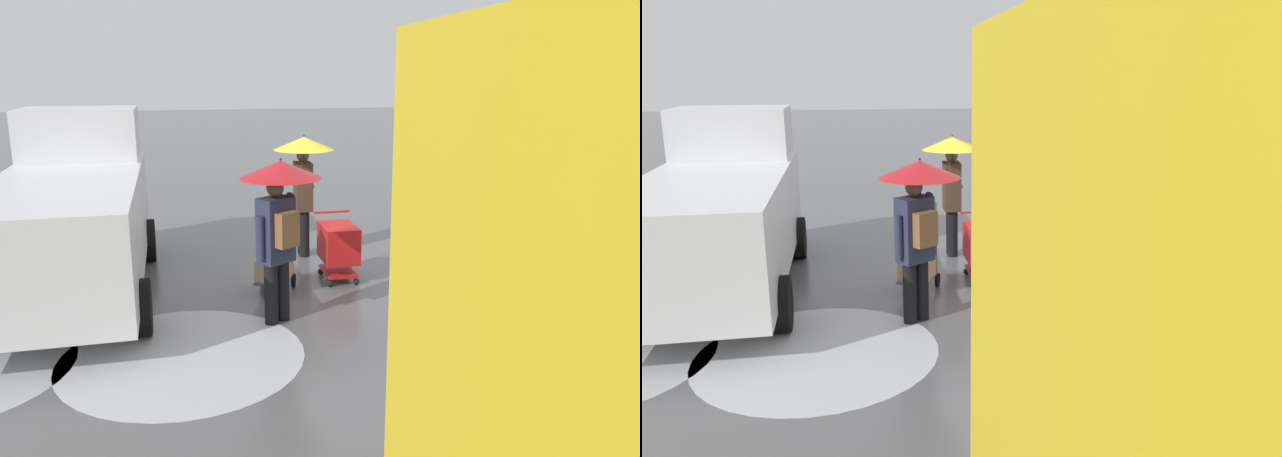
{
  "view_description": "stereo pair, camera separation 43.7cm",
  "coord_description": "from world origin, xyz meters",
  "views": [
    {
      "loc": [
        2.22,
        9.02,
        3.19
      ],
      "look_at": [
        0.49,
        0.8,
        1.05
      ],
      "focal_mm": 34.76,
      "sensor_mm": 36.0,
      "label": 1
    },
    {
      "loc": [
        1.79,
        9.1,
        3.19
      ],
      "look_at": [
        0.49,
        0.8,
        1.05
      ],
      "focal_mm": 34.76,
      "sensor_mm": 36.0,
      "label": 2
    }
  ],
  "objects": [
    {
      "name": "pedestrian_black_side",
      "position": [
        0.32,
        -1.39,
        1.58
      ],
      "size": [
        1.04,
        1.04,
        2.15
      ],
      "color": "black",
      "rests_on": "ground"
    },
    {
      "name": "shopping_cart_vendor",
      "position": [
        0.03,
        0.01,
        0.57
      ],
      "size": [
        0.58,
        0.83,
        1.02
      ],
      "color": "red",
      "rests_on": "ground"
    },
    {
      "name": "ground_plane",
      "position": [
        0.0,
        0.0,
        0.0
      ],
      "size": [
        90.0,
        90.0,
        0.0
      ],
      "primitive_type": "plane",
      "color": "#5B5B5E"
    },
    {
      "name": "pedestrian_pink_side",
      "position": [
        1.15,
        1.47,
        1.57
      ],
      "size": [
        1.04,
        1.04,
        2.15
      ],
      "color": "black",
      "rests_on": "ground"
    },
    {
      "name": "street_lamp",
      "position": [
        -3.97,
        1.09,
        2.37
      ],
      "size": [
        0.28,
        0.28,
        3.86
      ],
      "color": "#2D2D33",
      "rests_on": "ground"
    },
    {
      "name": "cargo_van_parked_right",
      "position": [
        3.94,
        -0.29,
        1.18
      ],
      "size": [
        2.32,
        5.4,
        2.6
      ],
      "color": "white",
      "rests_on": "ground"
    },
    {
      "name": "slush_patch_far_side",
      "position": [
        2.42,
        2.29,
        0.0
      ],
      "size": [
        2.81,
        2.81,
        0.01
      ],
      "primitive_type": "cylinder",
      "color": "silver",
      "rests_on": "ground"
    },
    {
      "name": "hand_dolly_boxes",
      "position": [
        1.09,
        0.38,
        0.67
      ],
      "size": [
        0.71,
        0.83,
        1.32
      ],
      "color": "#515156",
      "rests_on": "ground"
    },
    {
      "name": "slush_patch_mid_street",
      "position": [
        -1.73,
        4.07,
        0.0
      ],
      "size": [
        1.98,
        1.98,
        0.01
      ],
      "primitive_type": "cylinder",
      "color": "#999BA0",
      "rests_on": "ground"
    }
  ]
}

